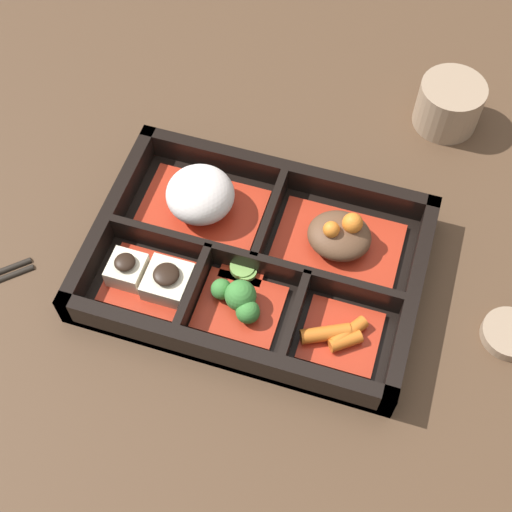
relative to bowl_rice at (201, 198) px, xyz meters
name	(u,v)px	position (x,y,z in m)	size (l,w,h in m)	color
ground_plane	(256,269)	(0.07, -0.04, -0.03)	(3.00, 3.00, 0.00)	#4C3523
bento_base	(256,266)	(0.07, -0.04, -0.03)	(0.33, 0.23, 0.01)	black
bento_rim	(255,261)	(0.07, -0.05, -0.01)	(0.33, 0.23, 0.04)	black
bowl_rice	(201,198)	(0.00, 0.00, 0.00)	(0.13, 0.09, 0.05)	#B22D19
bowl_stew	(339,238)	(0.15, 0.00, -0.01)	(0.13, 0.09, 0.05)	#B22D19
bowl_tofu	(150,278)	(-0.02, -0.10, -0.01)	(0.09, 0.07, 0.04)	#B22D19
bowl_greens	(242,302)	(0.08, -0.10, -0.01)	(0.08, 0.07, 0.04)	#B22D19
bowl_carrots	(339,336)	(0.17, -0.10, -0.02)	(0.07, 0.07, 0.02)	#B22D19
bowl_pickles	(244,268)	(0.06, -0.06, -0.02)	(0.04, 0.04, 0.01)	#B22D19
tea_cup	(449,104)	(0.22, 0.21, 0.00)	(0.07, 0.07, 0.06)	gray
sauce_dish	(508,338)	(0.33, -0.05, -0.03)	(0.05, 0.05, 0.01)	gray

